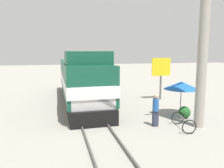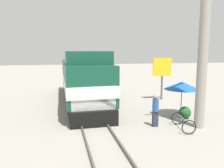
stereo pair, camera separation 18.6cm
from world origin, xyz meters
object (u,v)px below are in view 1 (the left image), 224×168
Objects in this scene: vendor_umbrella at (181,85)px; billboard_sign at (161,70)px; utility_pole at (203,53)px; person_bystander at (156,109)px; locomotive at (81,81)px; bicycle at (183,122)px.

billboard_sign is (1.00, 4.82, 0.62)m from vendor_umbrella.
utility_pole is 4.42× the size of person_bystander.
utility_pole is at bearing -53.54° from locomotive.
vendor_umbrella is 3.05m from person_bystander.
bicycle is (-1.03, -0.09, -3.69)m from utility_pole.
utility_pole reaches higher than locomotive.
vendor_umbrella is (0.18, 2.15, -2.07)m from utility_pole.
vendor_umbrella is 1.23× the size of person_bystander.
person_bystander is at bearing -21.08° from bicycle.
bicycle is (4.57, -7.67, -1.41)m from locomotive.
person_bystander is at bearing -118.89° from billboard_sign.
bicycle is at bearing -107.41° from billboard_sign.
utility_pole is at bearing -99.61° from billboard_sign.
utility_pole is 7.22m from billboard_sign.
utility_pole reaches higher than billboard_sign.
locomotive is 6.86m from billboard_sign.
locomotive reaches higher than billboard_sign.
person_bystander is 1.60m from bicycle.
vendor_umbrella is at bearing 30.95° from person_bystander.
locomotive is at bearing 174.83° from billboard_sign.
person_bystander is at bearing -149.05° from vendor_umbrella.
utility_pole is 3.83m from bicycle.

